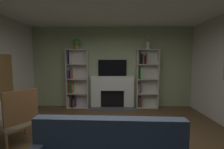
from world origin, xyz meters
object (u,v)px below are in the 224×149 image
(fireplace, at_px, (112,91))
(coffee_table, at_px, (109,138))
(potted_plant, at_px, (77,44))
(armchair, at_px, (18,118))
(bookshelf_left, at_px, (75,81))
(tv, at_px, (112,68))
(bookshelf_right, at_px, (145,78))
(vase_with_flowers, at_px, (148,45))

(fireplace, distance_m, coffee_table, 2.75)
(potted_plant, xyz_separation_m, coffee_table, (1.16, -2.70, -1.82))
(armchair, bearing_deg, bookshelf_left, 77.95)
(tv, bearing_deg, bookshelf_left, -176.95)
(bookshelf_right, distance_m, coffee_table, 3.05)
(bookshelf_left, distance_m, armchair, 2.43)
(tv, xyz_separation_m, potted_plant, (-1.19, -0.12, 0.82))
(bookshelf_left, bearing_deg, fireplace, -0.39)
(fireplace, relative_size, potted_plant, 4.47)
(bookshelf_left, height_order, vase_with_flowers, vase_with_flowers)
(fireplace, bearing_deg, coffee_table, -90.71)
(bookshelf_left, xyz_separation_m, bookshelf_right, (2.39, -0.00, 0.10))
(tv, height_order, coffee_table, tv)
(fireplace, xyz_separation_m, potted_plant, (-1.19, -0.04, 1.62))
(fireplace, distance_m, tv, 0.80)
(fireplace, xyz_separation_m, armchair, (-1.78, -2.34, -0.04))
(fireplace, xyz_separation_m, coffee_table, (-0.03, -2.75, -0.20))
(tv, bearing_deg, fireplace, -90.00)
(fireplace, relative_size, coffee_table, 1.96)
(tv, xyz_separation_m, coffee_table, (-0.03, -2.82, -1.00))
(tv, bearing_deg, vase_with_flowers, -5.75)
(fireplace, distance_m, vase_with_flowers, 1.96)
(armchair, xyz_separation_m, coffee_table, (1.74, -0.41, -0.16))
(tv, distance_m, vase_with_flowers, 1.42)
(fireplace, distance_m, bookshelf_right, 1.20)
(bookshelf_left, xyz_separation_m, vase_with_flowers, (2.47, -0.05, 1.21))
(fireplace, relative_size, armchair, 1.42)
(vase_with_flowers, bearing_deg, bookshelf_left, 178.79)
(bookshelf_right, xyz_separation_m, vase_with_flowers, (0.09, -0.05, 1.10))
(bookshelf_right, distance_m, potted_plant, 2.58)
(fireplace, height_order, coffee_table, fireplace)
(potted_plant, height_order, armchair, potted_plant)
(potted_plant, distance_m, coffee_table, 3.46)
(tv, relative_size, bookshelf_right, 0.49)
(potted_plant, height_order, vase_with_flowers, vase_with_flowers)
(vase_with_flowers, bearing_deg, bookshelf_right, 150.20)
(coffee_table, bearing_deg, fireplace, 89.29)
(bookshelf_right, xyz_separation_m, coffee_table, (-1.14, -2.75, -0.66))
(fireplace, bearing_deg, armchair, -127.24)
(potted_plant, distance_m, vase_with_flowers, 2.39)
(bookshelf_left, relative_size, vase_with_flowers, 4.72)
(armchair, bearing_deg, vase_with_flowers, 37.68)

